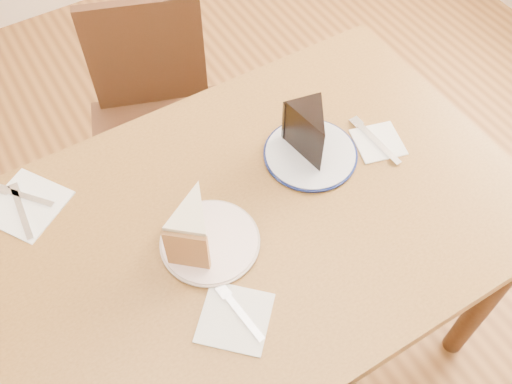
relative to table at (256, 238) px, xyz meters
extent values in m
plane|color=#533116|center=(0.00, 0.00, -0.65)|extent=(4.00, 4.00, 0.00)
cube|color=#563817|center=(0.00, 0.00, 0.08)|extent=(1.20, 0.80, 0.04)
cylinder|color=black|center=(0.54, -0.34, -0.30)|extent=(0.06, 0.06, 0.71)
cylinder|color=black|center=(-0.54, 0.34, -0.30)|extent=(0.06, 0.06, 0.71)
cylinder|color=black|center=(0.54, 0.34, -0.30)|extent=(0.06, 0.06, 0.71)
cube|color=black|center=(-0.01, 0.55, -0.21)|extent=(0.53, 0.53, 0.04)
cylinder|color=black|center=(0.21, 0.65, -0.44)|extent=(0.04, 0.04, 0.42)
cylinder|color=black|center=(-0.12, 0.77, -0.44)|extent=(0.04, 0.04, 0.42)
cylinder|color=black|center=(0.09, 0.32, -0.44)|extent=(0.04, 0.04, 0.42)
cylinder|color=black|center=(-0.24, 0.44, -0.44)|extent=(0.04, 0.04, 0.42)
cube|color=black|center=(0.05, 0.72, 0.00)|extent=(0.34, 0.15, 0.37)
cylinder|color=white|center=(-0.12, -0.01, 0.10)|extent=(0.20, 0.20, 0.01)
cylinder|color=silver|center=(0.20, 0.08, 0.10)|extent=(0.21, 0.21, 0.01)
cube|color=white|center=(-0.16, -0.18, 0.10)|extent=(0.19, 0.19, 0.00)
cube|color=white|center=(0.36, 0.03, 0.10)|extent=(0.13, 0.13, 0.00)
cube|color=white|center=(-0.42, 0.29, 0.10)|extent=(0.21, 0.21, 0.00)
cube|color=silver|center=(-0.15, -0.18, 0.10)|extent=(0.03, 0.14, 0.00)
cube|color=silver|center=(0.35, 0.03, 0.10)|extent=(0.02, 0.17, 0.00)
cube|color=silver|center=(-0.42, 0.31, 0.10)|extent=(0.10, 0.12, 0.00)
cube|color=silver|center=(-0.44, 0.27, 0.10)|extent=(0.02, 0.16, 0.00)
camera|label=1|loc=(-0.36, -0.59, 1.15)|focal=40.00mm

